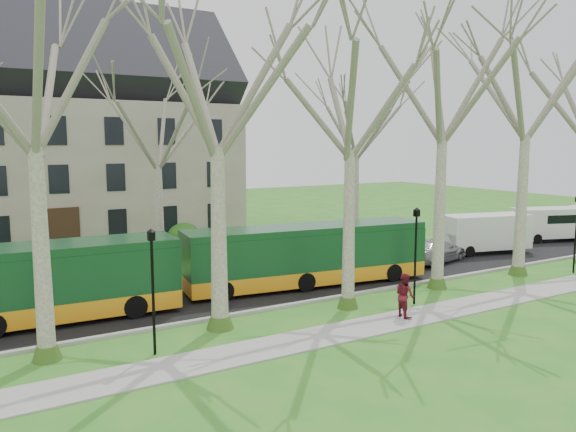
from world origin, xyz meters
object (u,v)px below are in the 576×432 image
(sedan, at_px, (435,250))
(van_a, at_px, (486,234))
(van_b, at_px, (551,224))
(bus_lead, at_px, (9,286))
(bus_follow, at_px, (307,254))
(pedestrian_b, at_px, (405,295))

(sedan, xyz_separation_m, van_a, (4.97, 0.43, 0.55))
(van_a, xyz_separation_m, van_b, (7.89, 0.64, -0.05))
(bus_lead, distance_m, sedan, 23.22)
(bus_follow, height_order, pedestrian_b, bus_follow)
(bus_lead, xyz_separation_m, van_b, (36.05, 1.30, -0.42))
(bus_follow, relative_size, pedestrian_b, 6.84)
(bus_lead, distance_m, van_b, 36.08)
(bus_follow, xyz_separation_m, sedan, (9.61, 0.64, -0.86))
(bus_follow, bearing_deg, van_b, 11.71)
(bus_follow, distance_m, pedestrian_b, 6.60)
(bus_lead, height_order, van_b, bus_lead)
(bus_lead, height_order, bus_follow, bus_lead)
(sedan, relative_size, van_b, 0.88)
(van_b, relative_size, pedestrian_b, 3.02)
(van_a, xyz_separation_m, pedestrian_b, (-13.96, -7.61, -0.34))
(van_a, bearing_deg, bus_follow, -161.81)
(sedan, distance_m, pedestrian_b, 11.51)
(bus_lead, xyz_separation_m, van_a, (28.17, 0.66, -0.37))
(van_a, bearing_deg, pedestrian_b, -137.43)
(bus_lead, distance_m, pedestrian_b, 15.83)
(van_a, relative_size, van_b, 1.04)
(van_b, bearing_deg, bus_follow, -156.27)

